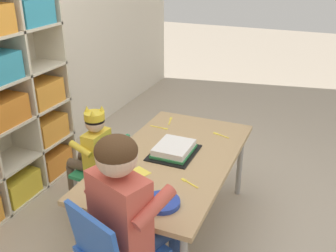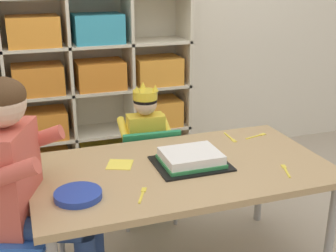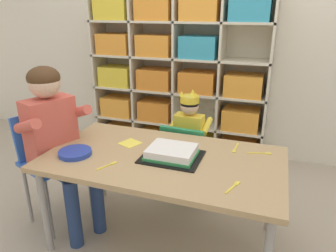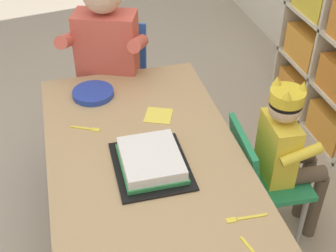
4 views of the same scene
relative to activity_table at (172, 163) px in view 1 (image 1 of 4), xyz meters
name	(u,v)px [view 1 (image 1 of 4)]	position (x,y,z in m)	size (l,w,h in m)	color
ground	(172,229)	(0.00, 0.00, -0.54)	(16.00, 16.00, 0.00)	tan
activity_table	(172,163)	(0.00, 0.00, 0.00)	(1.37, 0.76, 0.59)	tan
classroom_chair_blue	(106,169)	(-0.01, 0.51, -0.16)	(0.37, 0.33, 0.61)	#238451
child_with_crown	(92,148)	(0.00, 0.61, -0.01)	(0.31, 0.31, 0.84)	yellow
classroom_chair_adult_side	(113,252)	(-0.80, -0.02, -0.07)	(0.46, 0.46, 0.75)	blue
adult_helper_seated	(130,208)	(-0.68, -0.06, 0.13)	(0.49, 0.47, 1.07)	#D15647
birthday_cake_on_tray	(174,150)	(0.05, 0.01, 0.07)	(0.34, 0.28, 0.06)	black
paper_plate_stack	(162,202)	(-0.50, -0.15, 0.06)	(0.19, 0.19, 0.03)	#233DA3
paper_napkin_square	(138,173)	(-0.26, 0.11, 0.05)	(0.11, 0.11, 0.00)	#F4DB4C
fork_near_child_seat	(160,128)	(0.38, 0.25, 0.05)	(0.02, 0.14, 0.00)	yellow
fork_near_cake_tray	(220,135)	(0.43, -0.20, 0.05)	(0.06, 0.13, 0.00)	yellow
fork_by_napkin	(170,121)	(0.53, 0.23, 0.05)	(0.14, 0.05, 0.00)	yellow
fork_beside_plate_stack	(188,182)	(-0.25, -0.20, 0.05)	(0.07, 0.12, 0.00)	yellow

